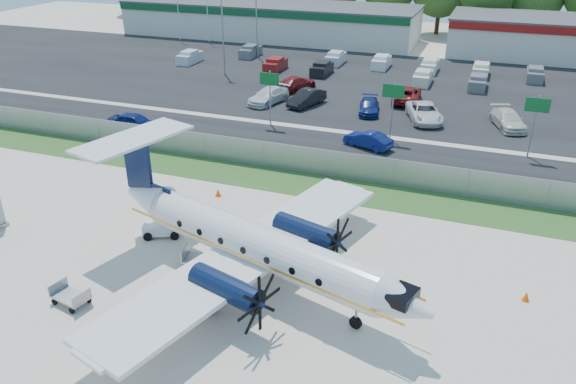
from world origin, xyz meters
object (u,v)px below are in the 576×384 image
(pushback_tug, at_px, (164,226))
(baggage_cart_near, at_px, (201,259))
(baggage_cart_far, at_px, (71,296))
(aircraft, at_px, (252,243))

(pushback_tug, relative_size, baggage_cart_near, 1.22)
(pushback_tug, relative_size, baggage_cart_far, 1.25)
(baggage_cart_near, relative_size, baggage_cart_far, 1.03)
(baggage_cart_far, bearing_deg, baggage_cart_near, 49.35)
(pushback_tug, height_order, baggage_cart_far, pushback_tug)
(pushback_tug, bearing_deg, baggage_cart_near, -31.39)
(aircraft, xyz_separation_m, pushback_tug, (-6.96, 2.64, -1.80))
(aircraft, relative_size, baggage_cart_near, 9.60)
(aircraft, bearing_deg, baggage_cart_far, -147.89)
(baggage_cart_near, bearing_deg, pushback_tug, 148.61)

